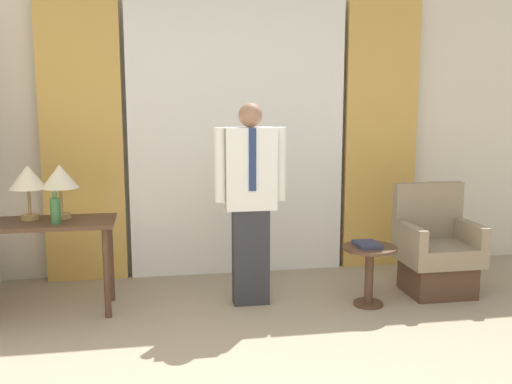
# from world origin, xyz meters

# --- Properties ---
(wall_back) EXTENTS (10.00, 0.06, 2.70)m
(wall_back) POSITION_xyz_m (0.00, 3.13, 1.35)
(wall_back) COLOR silver
(wall_back) RESTS_ON ground_plane
(curtain_sheer_center) EXTENTS (2.02, 0.06, 2.58)m
(curtain_sheer_center) POSITION_xyz_m (0.00, 3.00, 1.29)
(curtain_sheer_center) COLOR white
(curtain_sheer_center) RESTS_ON ground_plane
(curtain_drape_left) EXTENTS (0.72, 0.06, 2.58)m
(curtain_drape_left) POSITION_xyz_m (-1.41, 3.00, 1.29)
(curtain_drape_left) COLOR gold
(curtain_drape_left) RESTS_ON ground_plane
(curtain_drape_right) EXTENTS (0.72, 0.06, 2.58)m
(curtain_drape_right) POSITION_xyz_m (1.41, 3.00, 1.29)
(curtain_drape_right) COLOR gold
(curtain_drape_right) RESTS_ON ground_plane
(desk) EXTENTS (1.05, 0.50, 0.73)m
(desk) POSITION_xyz_m (-1.61, 2.19, 0.60)
(desk) COLOR #4C3323
(desk) RESTS_ON ground_plane
(table_lamp_left) EXTENTS (0.28, 0.28, 0.42)m
(table_lamp_left) POSITION_xyz_m (-1.73, 2.28, 1.04)
(table_lamp_left) COLOR #9E7F47
(table_lamp_left) RESTS_ON desk
(table_lamp_right) EXTENTS (0.28, 0.28, 0.42)m
(table_lamp_right) POSITION_xyz_m (-1.50, 2.28, 1.04)
(table_lamp_right) COLOR #9E7F47
(table_lamp_right) RESTS_ON desk
(bottle_by_lamp) EXTENTS (0.07, 0.07, 0.25)m
(bottle_by_lamp) POSITION_xyz_m (-1.51, 2.08, 0.83)
(bottle_by_lamp) COLOR #336638
(bottle_by_lamp) RESTS_ON desk
(person) EXTENTS (0.58, 0.20, 1.62)m
(person) POSITION_xyz_m (-0.03, 2.12, 0.89)
(person) COLOR #2D2D33
(person) RESTS_ON ground_plane
(armchair) EXTENTS (0.62, 0.55, 0.93)m
(armchair) POSITION_xyz_m (1.58, 2.11, 0.35)
(armchair) COLOR #4C3323
(armchair) RESTS_ON ground_plane
(side_table) EXTENTS (0.43, 0.43, 0.49)m
(side_table) POSITION_xyz_m (0.91, 1.91, 0.33)
(side_table) COLOR #4C3323
(side_table) RESTS_ON ground_plane
(book) EXTENTS (0.18, 0.24, 0.03)m
(book) POSITION_xyz_m (0.88, 1.92, 0.50)
(book) COLOR #2D334C
(book) RESTS_ON side_table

